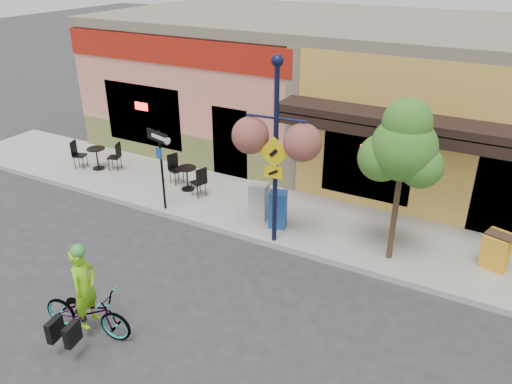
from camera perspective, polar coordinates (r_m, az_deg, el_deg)
ground at (r=11.64m, az=1.13°, el=-7.71°), size 90.00×90.00×0.00m
sidewalk at (r=13.16m, az=5.16°, el=-3.15°), size 24.00×3.00×0.15m
curb at (r=12.02m, az=2.35°, el=-6.13°), size 24.00×0.12×0.15m
building at (r=17.23m, az=13.01°, el=11.22°), size 18.20×8.20×4.50m
bicycle at (r=9.91m, az=-18.74°, el=-12.82°), size 1.88×0.93×0.95m
cyclist_rider at (r=9.69m, az=-18.79°, el=-11.47°), size 0.47×0.63×1.57m
lamp_post at (r=11.11m, az=2.26°, el=4.27°), size 1.46×0.71×4.41m
one_way_sign at (r=13.26m, az=-10.68°, el=2.39°), size 0.86×0.40×2.20m
cafe_set_left at (r=16.55m, az=-17.73°, el=4.00°), size 1.68×1.24×0.91m
cafe_set_right at (r=14.50m, az=-7.89°, el=1.92°), size 1.68×1.23×0.91m
newspaper_box_blue at (r=12.45m, az=2.50°, el=-1.99°), size 0.52×0.49×0.95m
newspaper_box_grey at (r=12.82m, az=0.34°, el=-1.04°), size 0.50×0.47×0.96m
street_tree at (r=10.96m, az=16.03°, el=1.03°), size 1.85×1.85×3.74m
sandwich_board at (r=11.83m, az=25.42°, el=-6.52°), size 0.63×0.53×0.90m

